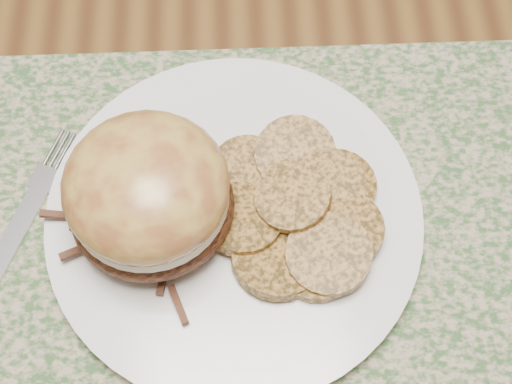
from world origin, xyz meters
TOP-DOWN VIEW (x-y plane):
  - ground at (0.00, 0.00)m, footprint 3.50×3.50m
  - dining_table at (0.00, 0.00)m, footprint 1.50×0.90m
  - placemat at (0.05, -0.26)m, footprint 0.45×0.33m
  - dinner_plate at (0.02, -0.25)m, footprint 0.26×0.26m
  - pork_sandwich at (-0.04, -0.25)m, footprint 0.14×0.14m
  - roasted_potatoes at (0.07, -0.25)m, footprint 0.15×0.16m
  - fork at (-0.14, -0.25)m, footprint 0.09×0.18m

SIDE VIEW (x-z plane):
  - ground at x=0.00m, z-range 0.00..0.00m
  - dining_table at x=0.00m, z-range 0.30..1.05m
  - placemat at x=0.05m, z-range 0.75..0.75m
  - fork at x=-0.14m, z-range 0.75..0.76m
  - dinner_plate at x=0.02m, z-range 0.75..0.77m
  - roasted_potatoes at x=0.07m, z-range 0.76..0.80m
  - pork_sandwich at x=-0.04m, z-range 0.77..0.86m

